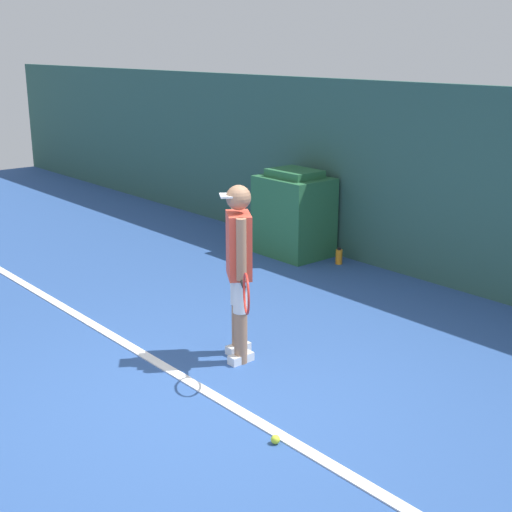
# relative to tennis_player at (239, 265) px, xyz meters

# --- Properties ---
(ground_plane) EXTENTS (24.00, 24.00, 0.00)m
(ground_plane) POSITION_rel_tennis_player_xyz_m (0.45, -0.76, -0.89)
(ground_plane) COLOR #2D5193
(back_wall) EXTENTS (24.00, 0.10, 2.35)m
(back_wall) POSITION_rel_tennis_player_xyz_m (0.45, 3.19, 0.28)
(back_wall) COLOR #2D564C
(back_wall) RESTS_ON ground_plane
(court_baseline) EXTENTS (21.60, 0.10, 0.01)m
(court_baseline) POSITION_rel_tennis_player_xyz_m (0.45, -0.64, -0.89)
(court_baseline) COLOR white
(court_baseline) RESTS_ON ground_plane
(tennis_player) EXTENTS (0.83, 0.59, 1.61)m
(tennis_player) POSITION_rel_tennis_player_xyz_m (0.00, 0.00, 0.00)
(tennis_player) COLOR #A37556
(tennis_player) RESTS_ON ground_plane
(tennis_ball) EXTENTS (0.07, 0.07, 0.07)m
(tennis_ball) POSITION_rel_tennis_player_xyz_m (1.31, -0.74, -0.86)
(tennis_ball) COLOR #D1E533
(tennis_ball) RESTS_ON ground_plane
(covered_chair) EXTENTS (0.94, 0.74, 1.17)m
(covered_chair) POSITION_rel_tennis_player_xyz_m (-2.15, 2.72, -0.33)
(covered_chair) COLOR #28663D
(covered_chair) RESTS_ON ground_plane
(water_bottle) EXTENTS (0.09, 0.09, 0.22)m
(water_bottle) POSITION_rel_tennis_player_xyz_m (-1.42, 2.86, -0.79)
(water_bottle) COLOR orange
(water_bottle) RESTS_ON ground_plane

